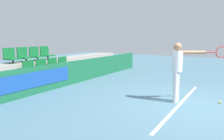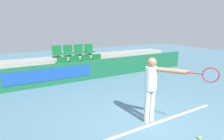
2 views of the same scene
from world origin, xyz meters
name	(u,v)px [view 1 (image 1 of 2)]	position (x,y,z in m)	size (l,w,h in m)	color
ground_plane	(190,105)	(0.00, 0.00, 0.00)	(30.00, 30.00, 0.00)	slate
court_baseline	(180,103)	(0.00, 0.24, 0.00)	(4.53, 0.08, 0.01)	white
barrier_wall	(63,74)	(-0.03, 4.45, 0.44)	(11.48, 0.14, 0.87)	#19603D
bleacher_tier_front	(52,79)	(0.00, 5.06, 0.21)	(11.08, 1.05, 0.42)	#9E9E99
bleacher_tier_middle	(34,71)	(0.00, 6.11, 0.42)	(11.08, 1.05, 0.83)	#9E9E99
stadium_chair_0	(31,70)	(-0.85, 5.19, 0.66)	(0.46, 0.46, 0.57)	#333333
stadium_chair_1	(44,68)	(-0.28, 5.19, 0.66)	(0.46, 0.46, 0.57)	#333333
stadium_chair_2	(55,66)	(0.28, 5.19, 0.66)	(0.46, 0.46, 0.57)	#333333
stadium_chair_3	(65,65)	(0.85, 5.19, 0.66)	(0.46, 0.46, 0.57)	#333333
stadium_chair_4	(11,57)	(-0.85, 6.24, 1.07)	(0.46, 0.46, 0.57)	#333333
stadium_chair_5	(24,56)	(-0.28, 6.24, 1.07)	(0.46, 0.46, 0.57)	#333333
stadium_chair_6	(36,55)	(0.28, 6.24, 1.07)	(0.46, 0.46, 0.57)	#333333
stadium_chair_7	(47,54)	(0.85, 6.24, 1.07)	(0.46, 0.46, 0.57)	#333333
tennis_player	(180,66)	(0.14, 0.34, 1.00)	(0.93, 1.30, 1.64)	silver
tennis_ball	(220,102)	(0.56, -0.69, 0.03)	(0.07, 0.07, 0.07)	#CCDB33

